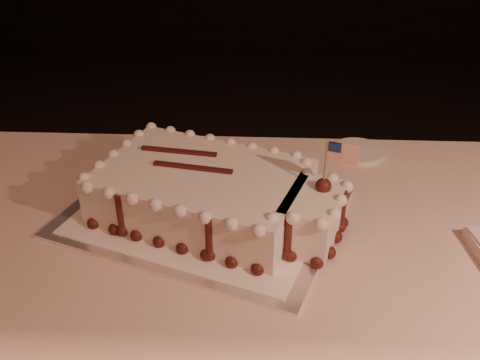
{
  "coord_description": "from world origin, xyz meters",
  "views": [
    {
      "loc": [
        -0.13,
        -0.32,
        1.43
      ],
      "look_at": [
        -0.18,
        0.63,
        0.84
      ],
      "focal_mm": 40.0,
      "sensor_mm": 36.0,
      "label": 1
    }
  ],
  "objects_px": {
    "cake_board": "(203,213)",
    "sheet_cake": "(215,194)",
    "banquet_table": "(311,346)",
    "side_plate": "(358,151)"
  },
  "relations": [
    {
      "from": "cake_board",
      "to": "side_plate",
      "type": "bearing_deg",
      "value": 58.14
    },
    {
      "from": "cake_board",
      "to": "side_plate",
      "type": "relative_size",
      "value": 4.09
    },
    {
      "from": "banquet_table",
      "to": "sheet_cake",
      "type": "relative_size",
      "value": 4.29
    },
    {
      "from": "cake_board",
      "to": "banquet_table",
      "type": "bearing_deg",
      "value": 14.0
    },
    {
      "from": "cake_board",
      "to": "sheet_cake",
      "type": "distance_m",
      "value": 0.06
    },
    {
      "from": "banquet_table",
      "to": "side_plate",
      "type": "height_order",
      "value": "side_plate"
    },
    {
      "from": "sheet_cake",
      "to": "side_plate",
      "type": "relative_size",
      "value": 4.07
    },
    {
      "from": "banquet_table",
      "to": "sheet_cake",
      "type": "height_order",
      "value": "sheet_cake"
    },
    {
      "from": "banquet_table",
      "to": "side_plate",
      "type": "xyz_separation_m",
      "value": [
        0.12,
        0.32,
        0.38
      ]
    },
    {
      "from": "sheet_cake",
      "to": "side_plate",
      "type": "height_order",
      "value": "sheet_cake"
    }
  ]
}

